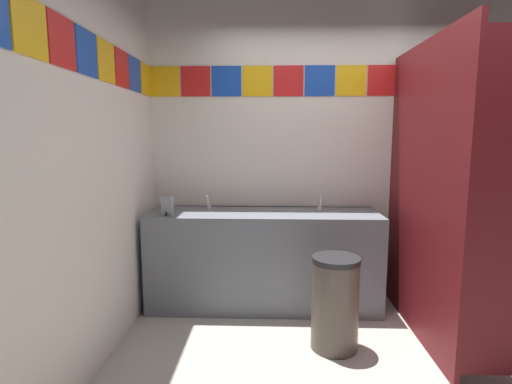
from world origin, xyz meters
TOP-DOWN VIEW (x-y plane):
  - ground_plane at (0.00, 0.00)m, footprint 8.10×8.10m
  - wall_back at (-0.00, 1.47)m, footprint 3.68×0.09m
  - wall_side at (-1.88, -0.00)m, footprint 0.09×2.85m
  - vanity_counter at (-0.78, 1.13)m, footprint 2.02×0.59m
  - faucet_left at (-1.29, 1.22)m, footprint 0.04×0.10m
  - faucet_right at (-0.28, 1.22)m, footprint 0.04×0.10m
  - soap_dispenser at (-1.59, 0.96)m, footprint 0.09×0.09m
  - stall_divider at (0.57, 0.44)m, footprint 0.92×1.46m
  - toilet at (0.92, 0.94)m, footprint 0.39×0.49m
  - trash_bin at (-0.26, 0.41)m, footprint 0.34×0.34m

SIDE VIEW (x-z plane):
  - ground_plane at x=0.00m, z-range 0.00..0.00m
  - toilet at x=0.92m, z-range -0.07..0.67m
  - trash_bin at x=-0.26m, z-range 0.00..0.68m
  - vanity_counter at x=-0.78m, z-range 0.01..0.86m
  - faucet_left at x=-1.29m, z-range 0.84..0.98m
  - faucet_right at x=-0.28m, z-range 0.84..0.98m
  - soap_dispenser at x=-1.59m, z-range 0.85..1.01m
  - stall_divider at x=0.57m, z-range 0.00..2.21m
  - wall_side at x=-1.88m, z-range 0.01..2.83m
  - wall_back at x=0.00m, z-range 0.01..2.83m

